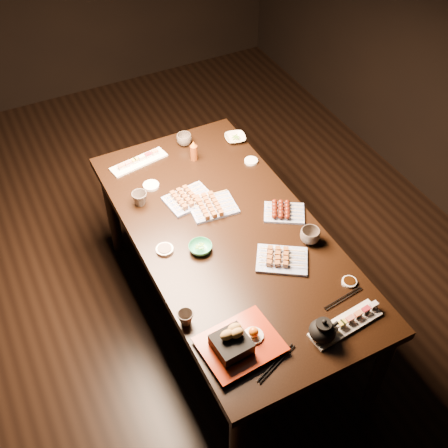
{
  "coord_description": "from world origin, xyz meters",
  "views": [
    {
      "loc": [
        -0.73,
        -2.1,
        2.81
      ],
      "look_at": [
        0.19,
        -0.31,
        0.77
      ],
      "focal_mm": 45.0,
      "sensor_mm": 36.0,
      "label": 1
    }
  ],
  "objects_px": {
    "yakitori_plate_left": "(189,196)",
    "teacup_far_left": "(140,199)",
    "yakitori_plate_center": "(213,204)",
    "condiment_bottle": "(194,150)",
    "edamame_bowl_green": "(200,248)",
    "teapot": "(323,329)",
    "sushi_platter_near": "(346,322)",
    "yakitori_plate_right": "(282,257)",
    "tempura_tray": "(240,339)",
    "sushi_platter_far": "(138,160)",
    "teacup_far_right": "(184,140)",
    "edamame_bowl_cream": "(235,138)",
    "teacup_mid_right": "(310,236)",
    "dining_table": "(228,280)",
    "teacup_near_left": "(186,318)"
  },
  "relations": [
    {
      "from": "edamame_bowl_green",
      "to": "teapot",
      "type": "relative_size",
      "value": 0.84
    },
    {
      "from": "dining_table",
      "to": "teacup_near_left",
      "type": "relative_size",
      "value": 25.25
    },
    {
      "from": "edamame_bowl_green",
      "to": "condiment_bottle",
      "type": "distance_m",
      "value": 0.72
    },
    {
      "from": "teacup_far_left",
      "to": "teapot",
      "type": "bearing_deg",
      "value": -70.93
    },
    {
      "from": "edamame_bowl_green",
      "to": "sushi_platter_far",
      "type": "bearing_deg",
      "value": 92.0
    },
    {
      "from": "teacup_mid_right",
      "to": "condiment_bottle",
      "type": "height_order",
      "value": "condiment_bottle"
    },
    {
      "from": "sushi_platter_near",
      "to": "teapot",
      "type": "distance_m",
      "value": 0.13
    },
    {
      "from": "yakitori_plate_right",
      "to": "teapot",
      "type": "bearing_deg",
      "value": -66.14
    },
    {
      "from": "teacup_mid_right",
      "to": "sushi_platter_far",
      "type": "bearing_deg",
      "value": 119.03
    },
    {
      "from": "edamame_bowl_cream",
      "to": "tempura_tray",
      "type": "xyz_separation_m",
      "value": [
        -0.66,
        -1.29,
        0.05
      ]
    },
    {
      "from": "sushi_platter_near",
      "to": "teapot",
      "type": "xyz_separation_m",
      "value": [
        -0.13,
        -0.0,
        0.04
      ]
    },
    {
      "from": "yakitori_plate_right",
      "to": "teacup_far_left",
      "type": "distance_m",
      "value": 0.83
    },
    {
      "from": "teapot",
      "to": "teacup_mid_right",
      "type": "bearing_deg",
      "value": 63.88
    },
    {
      "from": "yakitori_plate_center",
      "to": "teacup_mid_right",
      "type": "bearing_deg",
      "value": -47.62
    },
    {
      "from": "yakitori_plate_center",
      "to": "yakitori_plate_left",
      "type": "relative_size",
      "value": 0.99
    },
    {
      "from": "edamame_bowl_cream",
      "to": "yakitori_plate_center",
      "type": "bearing_deg",
      "value": -128.93
    },
    {
      "from": "sushi_platter_near",
      "to": "edamame_bowl_green",
      "type": "bearing_deg",
      "value": 113.31
    },
    {
      "from": "sushi_platter_near",
      "to": "yakitori_plate_right",
      "type": "distance_m",
      "value": 0.45
    },
    {
      "from": "yakitori_plate_left",
      "to": "teacup_far_left",
      "type": "distance_m",
      "value": 0.26
    },
    {
      "from": "tempura_tray",
      "to": "teacup_far_left",
      "type": "height_order",
      "value": "tempura_tray"
    },
    {
      "from": "teacup_far_right",
      "to": "yakitori_plate_center",
      "type": "bearing_deg",
      "value": -99.18
    },
    {
      "from": "teacup_far_right",
      "to": "condiment_bottle",
      "type": "relative_size",
      "value": 0.71
    },
    {
      "from": "condiment_bottle",
      "to": "edamame_bowl_cream",
      "type": "bearing_deg",
      "value": 9.96
    },
    {
      "from": "dining_table",
      "to": "tempura_tray",
      "type": "relative_size",
      "value": 5.44
    },
    {
      "from": "yakitori_plate_center",
      "to": "yakitori_plate_left",
      "type": "distance_m",
      "value": 0.15
    },
    {
      "from": "edamame_bowl_cream",
      "to": "condiment_bottle",
      "type": "xyz_separation_m",
      "value": [
        -0.3,
        -0.05,
        0.05
      ]
    },
    {
      "from": "yakitori_plate_center",
      "to": "teapot",
      "type": "distance_m",
      "value": 0.93
    },
    {
      "from": "edamame_bowl_cream",
      "to": "teacup_mid_right",
      "type": "height_order",
      "value": "teacup_mid_right"
    },
    {
      "from": "tempura_tray",
      "to": "teacup_mid_right",
      "type": "height_order",
      "value": "tempura_tray"
    },
    {
      "from": "teacup_far_left",
      "to": "teapot",
      "type": "xyz_separation_m",
      "value": [
        0.39,
        -1.14,
        0.02
      ]
    },
    {
      "from": "edamame_bowl_green",
      "to": "teacup_near_left",
      "type": "relative_size",
      "value": 1.64
    },
    {
      "from": "edamame_bowl_cream",
      "to": "teacup_far_left",
      "type": "height_order",
      "value": "teacup_far_left"
    },
    {
      "from": "tempura_tray",
      "to": "teacup_far_left",
      "type": "relative_size",
      "value": 3.99
    },
    {
      "from": "teacup_far_left",
      "to": "condiment_bottle",
      "type": "xyz_separation_m",
      "value": [
        0.42,
        0.22,
        0.02
      ]
    },
    {
      "from": "edamame_bowl_green",
      "to": "teacup_far_left",
      "type": "height_order",
      "value": "teacup_far_left"
    },
    {
      "from": "sushi_platter_near",
      "to": "teacup_far_right",
      "type": "bearing_deg",
      "value": 88.19
    },
    {
      "from": "yakitori_plate_center",
      "to": "condiment_bottle",
      "type": "relative_size",
      "value": 1.9
    },
    {
      "from": "yakitori_plate_left",
      "to": "teacup_far_right",
      "type": "bearing_deg",
      "value": 61.46
    },
    {
      "from": "sushi_platter_near",
      "to": "teacup_near_left",
      "type": "distance_m",
      "value": 0.7
    },
    {
      "from": "sushi_platter_far",
      "to": "yakitori_plate_right",
      "type": "bearing_deg",
      "value": 99.18
    },
    {
      "from": "yakitori_plate_center",
      "to": "yakitori_plate_right",
      "type": "relative_size",
      "value": 0.99
    },
    {
      "from": "yakitori_plate_left",
      "to": "sushi_platter_near",
      "type": "bearing_deg",
      "value": -82.27
    },
    {
      "from": "tempura_tray",
      "to": "condiment_bottle",
      "type": "height_order",
      "value": "condiment_bottle"
    },
    {
      "from": "yakitori_plate_left",
      "to": "teacup_far_right",
      "type": "distance_m",
      "value": 0.49
    },
    {
      "from": "sushi_platter_near",
      "to": "teacup_mid_right",
      "type": "relative_size",
      "value": 3.51
    },
    {
      "from": "sushi_platter_near",
      "to": "yakitori_plate_left",
      "type": "distance_m",
      "value": 1.08
    },
    {
      "from": "sushi_platter_far",
      "to": "yakitori_plate_left",
      "type": "height_order",
      "value": "yakitori_plate_left"
    },
    {
      "from": "teapot",
      "to": "teacup_near_left",
      "type": "bearing_deg",
      "value": 147.48
    },
    {
      "from": "teacup_near_left",
      "to": "condiment_bottle",
      "type": "xyz_separation_m",
      "value": [
        0.51,
        1.02,
        0.03
      ]
    },
    {
      "from": "edamame_bowl_green",
      "to": "tempura_tray",
      "type": "xyz_separation_m",
      "value": [
        -0.09,
        -0.57,
        0.04
      ]
    }
  ]
}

